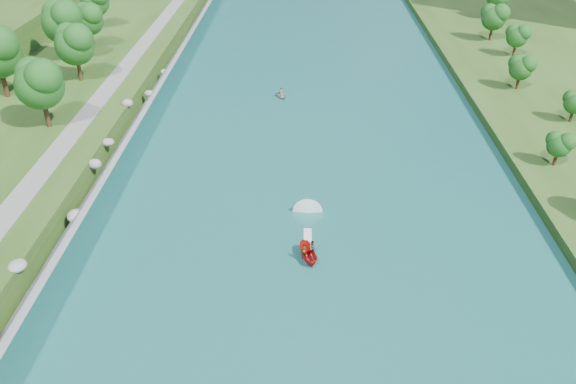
{
  "coord_description": "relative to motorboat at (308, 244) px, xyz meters",
  "views": [
    {
      "loc": [
        -0.76,
        -38.78,
        37.75
      ],
      "look_at": [
        -2.3,
        17.45,
        2.5
      ],
      "focal_mm": 35.0,
      "sensor_mm": 36.0,
      "label": 1
    }
  ],
  "objects": [
    {
      "name": "motorboat",
      "position": [
        0.0,
        0.0,
        0.0
      ],
      "size": [
        3.6,
        18.83,
        2.18
      ],
      "rotation": [
        0.0,
        0.0,
        3.42
      ],
      "color": "red",
      "rests_on": "river_water"
    },
    {
      "name": "river_water",
      "position": [
        -0.07,
        10.28,
        -0.68
      ],
      "size": [
        55.0,
        240.0,
        0.1
      ],
      "primitive_type": "cube",
      "color": "#1A5D63",
      "rests_on": "ground"
    },
    {
      "name": "riprap_bank",
      "position": [
        -25.95,
        9.63,
        1.1
      ],
      "size": [
        4.45,
        236.0,
        4.53
      ],
      "color": "slate",
      "rests_on": "ground"
    },
    {
      "name": "raft",
      "position": [
        -4.51,
        42.65,
        -0.26
      ],
      "size": [
        3.04,
        3.6,
        1.66
      ],
      "rotation": [
        0.0,
        0.0,
        0.31
      ],
      "color": "gray",
      "rests_on": "river_water"
    },
    {
      "name": "riverside_path",
      "position": [
        -32.57,
        10.28,
        2.82
      ],
      "size": [
        3.0,
        200.0,
        0.1
      ],
      "primitive_type": "cube",
      "color": "gray",
      "rests_on": "berm_west"
    },
    {
      "name": "ground",
      "position": [
        -0.07,
        -9.72,
        -0.73
      ],
      "size": [
        260.0,
        260.0,
        0.0
      ],
      "primitive_type": "plane",
      "color": "#2D5119",
      "rests_on": "ground"
    }
  ]
}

